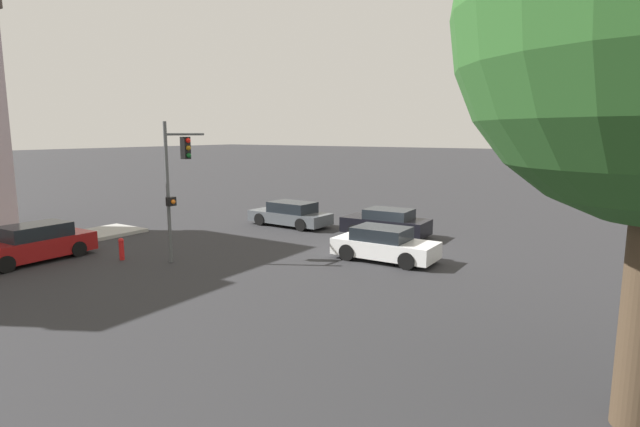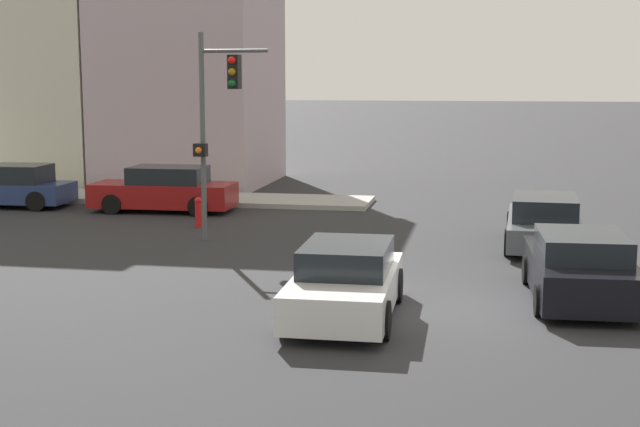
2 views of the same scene
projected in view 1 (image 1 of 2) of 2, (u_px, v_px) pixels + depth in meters
ground_plane at (383, 248)px, 22.84m from camera, size 300.00×300.00×0.00m
traffic_signal at (177, 172)px, 19.97m from camera, size 0.49×2.07×5.64m
crossing_car_0 at (386, 223)px, 25.22m from camera, size 4.40×2.13×1.41m
crossing_car_1 at (384, 245)px, 20.47m from camera, size 4.25×1.97×1.38m
crossing_car_2 at (290, 214)px, 28.06m from camera, size 4.83×2.11×1.38m
parked_car_0 at (33, 244)px, 20.31m from camera, size 2.05×4.76×1.51m
fire_hydrant at (121, 248)px, 20.56m from camera, size 0.22×0.22×0.92m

